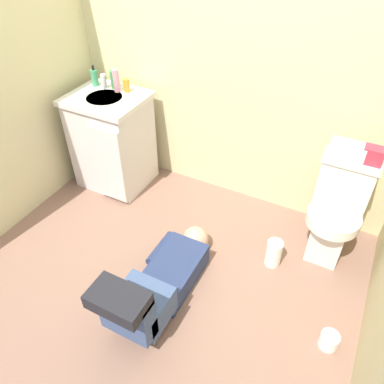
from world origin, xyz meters
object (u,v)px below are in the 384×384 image
(person_plumber, at_px, (158,283))
(tissue_box, at_px, (348,150))
(soap_dispenser, at_px, (95,78))
(toilet_paper_roll, at_px, (329,340))
(vanity_cabinet, at_px, (113,141))
(faucet, at_px, (116,83))
(bottle_green, at_px, (114,79))
(bottle_pink, at_px, (116,81))
(bottle_amber, at_px, (127,86))
(bottle_white, at_px, (104,81))
(paper_towel_roll, at_px, (274,253))
(toilet, at_px, (336,211))
(toiletry_bag, at_px, (373,155))

(person_plumber, height_order, tissue_box, tissue_box)
(soap_dispenser, bearing_deg, toilet_paper_roll, -21.21)
(vanity_cabinet, relative_size, tissue_box, 3.73)
(vanity_cabinet, relative_size, faucet, 8.20)
(bottle_green, bearing_deg, soap_dispenser, -168.06)
(faucet, xyz_separation_m, bottle_pink, (0.03, -0.03, 0.04))
(tissue_box, relative_size, bottle_pink, 1.24)
(bottle_pink, bearing_deg, bottle_amber, 20.87)
(vanity_cabinet, distance_m, bottle_white, 0.48)
(vanity_cabinet, xyz_separation_m, bottle_amber, (0.10, 0.14, 0.45))
(vanity_cabinet, xyz_separation_m, bottle_white, (-0.10, 0.12, 0.46))
(tissue_box, bearing_deg, paper_towel_roll, -121.88)
(tissue_box, bearing_deg, bottle_amber, 179.22)
(bottle_green, height_order, bottle_pink, bottle_pink)
(toilet, distance_m, faucet, 1.92)
(vanity_cabinet, distance_m, faucet, 0.47)
(toiletry_bag, xyz_separation_m, bottle_pink, (-1.92, -0.00, 0.10))
(soap_dispenser, height_order, toilet_paper_roll, soap_dispenser)
(tissue_box, distance_m, bottle_green, 1.83)
(vanity_cabinet, bearing_deg, faucet, 91.31)
(tissue_box, xyz_separation_m, paper_towel_roll, (-0.26, -0.41, -0.69))
(faucet, height_order, tissue_box, faucet)
(soap_dispenser, height_order, paper_towel_roll, soap_dispenser)
(toilet, xyz_separation_m, vanity_cabinet, (-1.84, -0.03, 0.05))
(toilet_paper_roll, bearing_deg, soap_dispenser, 158.79)
(bottle_green, relative_size, toilet_paper_roll, 1.32)
(person_plumber, height_order, paper_towel_roll, person_plumber)
(tissue_box, relative_size, toilet_paper_roll, 2.00)
(vanity_cabinet, distance_m, paper_towel_roll, 1.60)
(bottle_pink, xyz_separation_m, paper_towel_roll, (1.51, -0.41, -0.80))
(faucet, height_order, paper_towel_roll, faucet)
(soap_dispenser, distance_m, bottle_amber, 0.30)
(soap_dispenser, relative_size, paper_towel_roll, 0.79)
(bottle_pink, height_order, toilet_paper_roll, bottle_pink)
(bottle_white, bearing_deg, bottle_amber, 7.01)
(toilet, height_order, toiletry_bag, toiletry_bag)
(vanity_cabinet, distance_m, bottle_amber, 0.49)
(bottle_pink, bearing_deg, tissue_box, 0.15)
(faucet, xyz_separation_m, bottle_green, (-0.02, 0.02, 0.02))
(faucet, distance_m, bottle_pink, 0.06)
(faucet, bearing_deg, bottle_green, 147.57)
(toiletry_bag, height_order, bottle_amber, bottle_amber)
(faucet, distance_m, bottle_amber, 0.11)
(tissue_box, height_order, soap_dispenser, soap_dispenser)
(bottle_pink, distance_m, bottle_amber, 0.09)
(faucet, distance_m, bottle_white, 0.10)
(faucet, bearing_deg, toilet_paper_roll, -23.47)
(paper_towel_roll, distance_m, toilet_paper_roll, 0.66)
(vanity_cabinet, relative_size, paper_towel_roll, 3.90)
(vanity_cabinet, bearing_deg, paper_towel_roll, -10.64)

